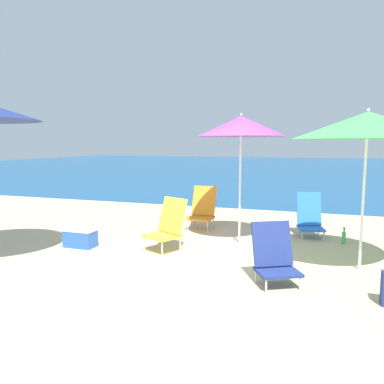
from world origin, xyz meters
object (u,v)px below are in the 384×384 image
Objects in this scene: seagull at (190,212)px; water_bottle at (344,237)px; beach_chair_blue at (310,217)px; beach_chair_yellow at (168,225)px; beach_umbrella_purple at (241,126)px; cooler_box at (80,237)px; beach_chair_orange at (203,209)px; beach_chair_navy at (274,256)px; beach_umbrella_green at (368,125)px.

water_bottle is at bearing -21.84° from seagull.
beach_chair_yellow is at bearing -155.22° from beach_chair_blue.
beach_umbrella_purple is at bearing -49.72° from seagull.
beach_chair_blue is at bearing 29.57° from cooler_box.
beach_chair_yellow is 1.04× the size of beach_chair_blue.
cooler_box is (-1.50, -2.05, -0.22)m from beach_chair_orange.
beach_chair_blue is (2.14, 1.73, -0.06)m from beach_chair_yellow.
beach_umbrella_purple is 2.54m from beach_chair_navy.
seagull is at bearing 72.40° from cooler_box.
beach_chair_yellow is 1.61× the size of cooler_box.
beach_umbrella_purple reaches higher than beach_chair_yellow.
beach_umbrella_green is 4.66m from seagull.
seagull is (0.93, 2.94, -0.04)m from cooler_box.
beach_chair_orange is (-0.95, 0.91, -1.61)m from beach_umbrella_purple.
beach_umbrella_green reaches higher than beach_chair_blue.
beach_umbrella_green reaches higher than water_bottle.
beach_chair_orange is 2.55m from cooler_box.
beach_umbrella_green is 4.67m from cooler_box.
beach_umbrella_green reaches higher than beach_chair_navy.
beach_chair_blue is 4.14m from cooler_box.
beach_chair_blue is 1.54× the size of cooler_box.
beach_umbrella_purple is 2.05m from beach_chair_yellow.
seagull is at bearing 126.79° from beach_chair_yellow.
beach_chair_blue is 2.84× the size of water_bottle.
beach_umbrella_green is at bearing -32.43° from beach_chair_orange.
beach_chair_blue is at bearing -18.56° from seagull.
beach_chair_navy is at bearing -65.47° from beach_umbrella_purple.
beach_umbrella_purple is 2.08m from beach_chair_orange.
water_bottle is at bearing 95.40° from beach_umbrella_green.
beach_umbrella_purple is 3.00m from seagull.
water_bottle is at bearing -9.02° from beach_chair_orange.
beach_umbrella_purple is 7.79× the size of water_bottle.
beach_chair_yellow is 3.05m from water_bottle.
beach_chair_yellow is at bearing -91.87° from beach_chair_orange.
beach_umbrella_green is 2.57× the size of beach_chair_orange.
beach_umbrella_purple reaches higher than beach_chair_orange.
water_bottle is 1.06× the size of seagull.
beach_chair_orange is 1.09m from seagull.
beach_umbrella_purple is 2.74× the size of beach_chair_blue.
beach_chair_orange is at bearing 53.73° from cooler_box.
beach_chair_blue is at bearing -0.41° from beach_chair_orange.
beach_chair_orange is (-2.80, 1.76, -1.55)m from beach_umbrella_green.
beach_chair_blue is (1.14, 0.90, -1.65)m from beach_umbrella_purple.
beach_chair_blue is 2.82m from seagull.
beach_chair_orange reaches higher than seagull.
beach_chair_orange is at bearing -57.36° from seagull.
cooler_box is at bearing -155.10° from beach_umbrella_purple.
beach_chair_navy reaches higher than seagull.
beach_chair_navy is (0.80, -1.75, -1.66)m from beach_umbrella_purple.
beach_chair_navy is at bearing -56.80° from seagull.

